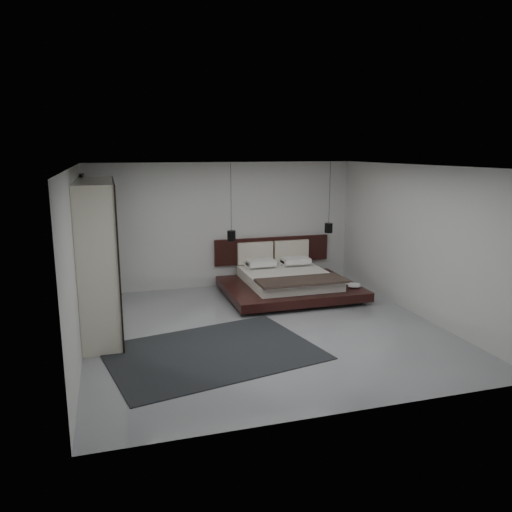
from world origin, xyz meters
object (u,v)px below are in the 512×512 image
object	(u,v)px
wardrobe	(99,256)
lattice_screen	(86,240)
pendant_left	(231,235)
rug	(212,352)
bed	(287,281)
pendant_right	(329,228)

from	to	relation	value
wardrobe	lattice_screen	bearing A→B (deg)	98.94
pendant_left	rug	world-z (taller)	pendant_left
bed	pendant_right	size ratio (longest dim) A/B	1.75
pendant_left	pendant_right	world-z (taller)	same
pendant_left	wardrobe	size ratio (longest dim) A/B	0.63
bed	pendant_left	distance (m)	1.56
pendant_left	pendant_right	size ratio (longest dim) A/B	1.05
pendant_right	pendant_left	bearing A→B (deg)	180.00
pendant_left	wardrobe	xyz separation A→B (m)	(-2.69, -1.49, 0.01)
bed	rug	distance (m)	3.49
lattice_screen	rug	world-z (taller)	lattice_screen
pendant_left	lattice_screen	bearing A→B (deg)	177.86
pendant_left	rug	bearing A→B (deg)	-109.09
rug	wardrobe	bearing A→B (deg)	134.69
lattice_screen	rug	size ratio (longest dim) A/B	0.84
bed	wardrobe	world-z (taller)	wardrobe
pendant_right	bed	bearing A→B (deg)	-159.11
pendant_right	rug	xyz separation A→B (m)	(-3.34, -3.12, -1.33)
lattice_screen	rug	bearing A→B (deg)	-60.00
bed	pendant_right	xyz separation A→B (m)	(1.13, 0.43, 1.06)
pendant_left	pendant_right	xyz separation A→B (m)	(2.26, 0.00, 0.07)
lattice_screen	pendant_right	distance (m)	5.21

